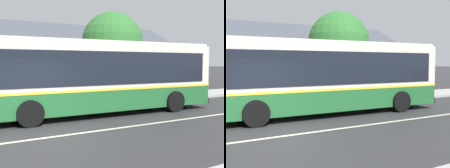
% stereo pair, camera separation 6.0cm
% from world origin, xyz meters
% --- Properties ---
extents(ground_plane, '(300.00, 300.00, 0.00)m').
position_xyz_m(ground_plane, '(0.00, 0.00, 0.00)').
color(ground_plane, '#2D2D30').
extents(sidewalk_far, '(60.00, 3.00, 0.15)m').
position_xyz_m(sidewalk_far, '(0.00, 6.00, 0.07)').
color(sidewalk_far, '#9E9E99').
rests_on(sidewalk_far, ground).
extents(lane_divider_stripe, '(60.00, 0.16, 0.01)m').
position_xyz_m(lane_divider_stripe, '(0.00, 0.00, 0.00)').
color(lane_divider_stripe, beige).
rests_on(lane_divider_stripe, ground).
extents(community_building, '(27.11, 8.36, 6.53)m').
position_xyz_m(community_building, '(0.74, 13.27, 1.83)').
color(community_building, tan).
rests_on(community_building, ground).
extents(transit_bus, '(11.81, 2.98, 3.30)m').
position_xyz_m(transit_bus, '(3.22, 2.90, 1.77)').
color(transit_bus, '#236633').
rests_on(transit_bus, ground).
extents(street_tree_primary, '(3.85, 3.85, 5.53)m').
position_xyz_m(street_tree_primary, '(6.37, 6.87, 3.59)').
color(street_tree_primary, '#4C3828').
rests_on(street_tree_primary, ground).
extents(bus_stop_sign, '(0.36, 0.07, 2.40)m').
position_xyz_m(bus_stop_sign, '(9.36, 4.99, 1.64)').
color(bus_stop_sign, gray).
rests_on(bus_stop_sign, sidewalk_far).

